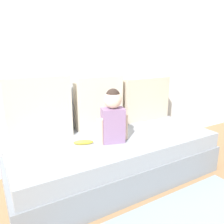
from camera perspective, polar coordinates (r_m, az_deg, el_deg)
ground_plane at (r=2.26m, az=0.77°, el=-16.29°), size 12.00×12.00×0.00m
back_wall at (r=2.42m, az=-6.22°, el=15.44°), size 5.13×0.10×2.39m
couch at (r=2.16m, az=0.79°, el=-11.69°), size 1.93×0.86×0.41m
throw_pillow_left at (r=2.07m, az=-18.38°, el=0.93°), size 0.57×0.16×0.57m
throw_pillow_center at (r=2.27m, az=-3.45°, el=2.48°), size 0.48×0.16×0.54m
throw_pillow_right at (r=2.59m, az=8.46°, el=3.41°), size 0.59×0.16×0.49m
toddler at (r=1.90m, az=0.24°, el=-0.99°), size 0.31×0.17×0.48m
banana at (r=1.94m, az=-7.42°, el=-7.70°), size 0.17×0.10×0.04m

